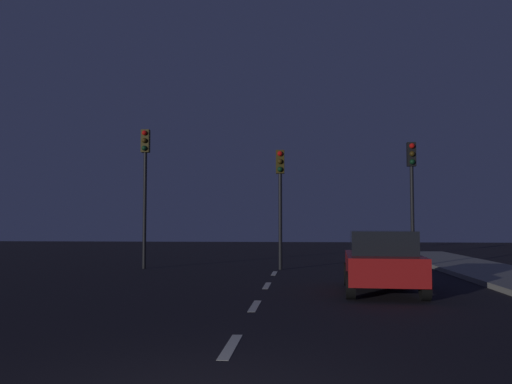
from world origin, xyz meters
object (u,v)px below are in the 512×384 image
at_px(traffic_signal_center, 280,185).
at_px(car_stopped_ahead, 382,261).
at_px(traffic_signal_right, 412,180).
at_px(traffic_signal_left, 145,172).

bearing_deg(traffic_signal_center, car_stopped_ahead, -66.45).
relative_size(traffic_signal_right, car_stopped_ahead, 1.18).
bearing_deg(traffic_signal_right, car_stopped_ahead, -107.41).
bearing_deg(traffic_signal_left, traffic_signal_right, -0.01).
xyz_separation_m(traffic_signal_left, car_stopped_ahead, (8.18, -6.59, -3.00)).
bearing_deg(traffic_signal_left, traffic_signal_center, -0.02).
bearing_deg(traffic_signal_left, car_stopped_ahead, -38.88).
distance_m(traffic_signal_right, car_stopped_ahead, 7.38).
bearing_deg(traffic_signal_right, traffic_signal_left, 179.99).
bearing_deg(traffic_signal_center, traffic_signal_left, 179.98).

